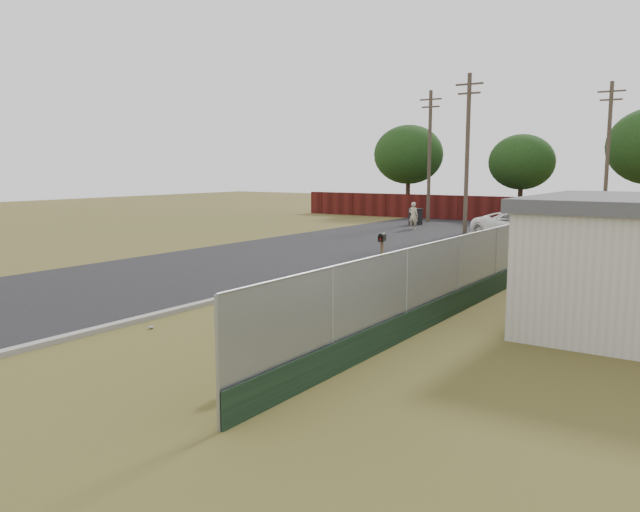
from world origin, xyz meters
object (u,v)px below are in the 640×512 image
Objects in this scene: mailbox at (382,241)px; pickup_truck at (522,227)px; fire_hydrant at (239,373)px; pedestrian at (413,216)px; trash_bin at (416,217)px.

mailbox is 12.20m from pickup_truck.
fire_hydrant is 0.14× the size of pickup_truck.
pickup_truck reaches higher than fire_hydrant.
pedestrian is 1.54× the size of trash_bin.
pickup_truck is at bearing -32.23° from trash_bin.
pedestrian is (-9.92, 27.39, 0.50)m from fire_hydrant.
pedestrian reaches higher than mailbox.
mailbox is (-4.25, 12.84, 0.73)m from fire_hydrant.
trash_bin is at bearing 83.68° from pickup_truck.
trash_bin is at bearing 110.21° from fire_hydrant.
pickup_truck is at bearing 162.34° from pedestrian.
pedestrian reaches higher than trash_bin.
mailbox is 0.80× the size of pedestrian.
trash_bin is at bearing 111.59° from mailbox.
pedestrian reaches higher than pickup_truck.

